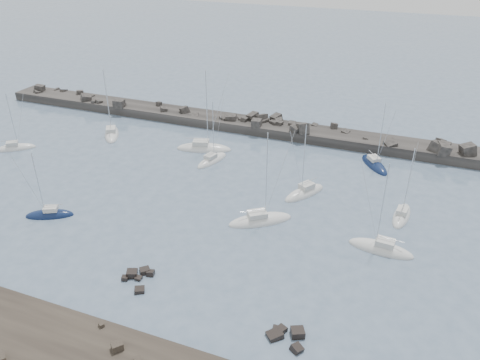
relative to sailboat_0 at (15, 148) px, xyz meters
name	(u,v)px	position (x,y,z in m)	size (l,w,h in m)	color
ground	(206,244)	(44.46, -13.61, -0.14)	(400.00, 400.00, 0.00)	slate
rock_cluster_near	(139,278)	(40.22, -22.54, -0.03)	(3.82, 4.77, 1.41)	black
rock_cluster_far	(286,336)	(58.43, -24.74, -0.05)	(4.23, 3.42, 1.38)	black
breakwater	(254,128)	(37.27, 24.36, 0.19)	(115.00, 7.30, 5.26)	#292724
sailboat_0	(15,148)	(0.00, 0.00, 0.00)	(6.87, 6.02, 11.24)	silver
sailboat_1	(112,134)	(12.46, 11.92, 0.01)	(6.98, 8.65, 13.70)	silver
sailboat_2	(50,215)	(21.37, -15.63, 0.00)	(6.80, 4.76, 10.60)	#0F1D41
sailboat_3	(212,161)	(35.40, 8.37, -0.01)	(4.14, 7.57, 11.49)	silver
sailboat_4	(204,149)	(32.03, 12.26, 0.01)	(10.44, 5.71, 15.71)	silver
sailboat_5	(304,193)	(53.07, 3.24, 0.01)	(6.04, 7.86, 12.43)	silver
sailboat_6	(260,221)	(49.27, -6.29, 0.00)	(8.90, 7.56, 14.17)	silver
sailboat_7	(374,165)	(61.70, 16.86, 0.00)	(6.36, 7.69, 12.24)	#0F1D41
sailboat_8	(381,249)	(65.46, -6.86, 0.01)	(8.31, 3.20, 12.94)	silver
sailboat_9	(401,216)	(67.26, 2.00, 0.00)	(2.90, 7.14, 11.17)	silver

